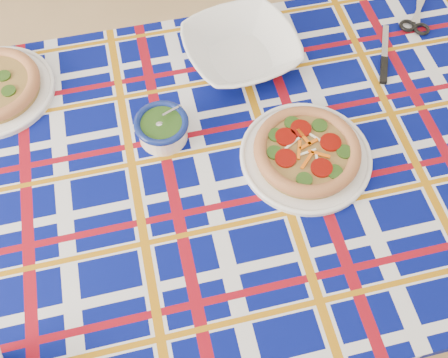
{
  "coord_description": "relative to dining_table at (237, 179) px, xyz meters",
  "views": [
    {
      "loc": [
        0.33,
        -0.44,
        1.81
      ],
      "look_at": [
        0.45,
        0.13,
        0.79
      ],
      "focal_mm": 40.0,
      "sensor_mm": 36.0,
      "label": 1
    }
  ],
  "objects": [
    {
      "name": "dining_table",
      "position": [
        0.0,
        0.0,
        0.0
      ],
      "size": [
        1.66,
        1.06,
        0.77
      ],
      "rotation": [
        0.0,
        0.0,
        0.02
      ],
      "color": "brown",
      "rests_on": "floor"
    },
    {
      "name": "kitchen_scissors",
      "position": [
        0.64,
        0.4,
        0.09
      ],
      "size": [
        0.18,
        0.21,
        0.02
      ],
      "primitive_type": null,
      "rotation": [
        0.0,
        0.0,
        1.02
      ],
      "color": "silver",
      "rests_on": "tablecloth"
    },
    {
      "name": "pesto_bowl",
      "position": [
        -0.17,
        0.11,
        0.12
      ],
      "size": [
        0.14,
        0.14,
        0.08
      ],
      "primitive_type": null,
      "rotation": [
        0.0,
        0.0,
        0.02
      ],
      "color": "#1B3B10",
      "rests_on": "tablecloth"
    },
    {
      "name": "floor",
      "position": [
        -0.5,
        -0.18,
        -0.69
      ],
      "size": [
        4.0,
        4.0,
        0.0
      ],
      "primitive_type": "plane",
      "color": "tan",
      "rests_on": "ground"
    },
    {
      "name": "main_focaccia_plate",
      "position": [
        0.16,
        -0.02,
        0.11
      ],
      "size": [
        0.33,
        0.33,
        0.06
      ],
      "primitive_type": null,
      "rotation": [
        0.0,
        0.0,
        0.0
      ],
      "color": "olive",
      "rests_on": "tablecloth"
    },
    {
      "name": "serving_bowl",
      "position": [
        0.08,
        0.33,
        0.12
      ],
      "size": [
        0.35,
        0.35,
        0.07
      ],
      "primitive_type": "imported",
      "rotation": [
        0.0,
        0.0,
        0.19
      ],
      "color": "white",
      "rests_on": "tablecloth"
    },
    {
      "name": "tablecloth",
      "position": [
        0.0,
        0.0,
        0.03
      ],
      "size": [
        1.7,
        1.1,
        0.11
      ],
      "primitive_type": null,
      "rotation": [
        0.0,
        0.0,
        0.02
      ],
      "color": "#050D65",
      "rests_on": "dining_table"
    },
    {
      "name": "table_knife",
      "position": [
        0.49,
        0.3,
        0.08
      ],
      "size": [
        0.11,
        0.23,
        0.01
      ],
      "primitive_type": null,
      "rotation": [
        0.0,
        0.0,
        1.17
      ],
      "color": "silver",
      "rests_on": "tablecloth"
    }
  ]
}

